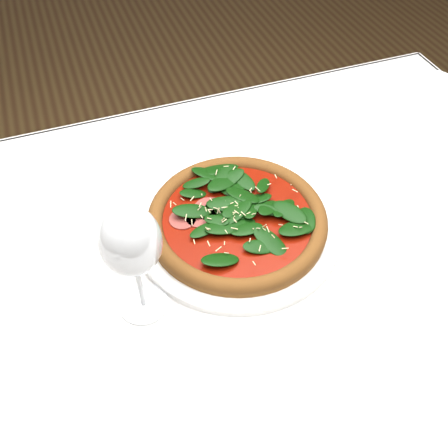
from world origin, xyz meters
name	(u,v)px	position (x,y,z in m)	size (l,w,h in m)	color
ground	(238,417)	(0.00, 0.00, 0.00)	(6.00, 6.00, 0.00)	brown
dining_table	(245,277)	(0.00, 0.00, 0.65)	(1.21, 0.81, 0.75)	silver
plate	(237,225)	(-0.01, 0.03, 0.76)	(0.34, 0.34, 0.01)	white
pizza	(237,217)	(-0.01, 0.03, 0.78)	(0.31, 0.31, 0.04)	brown
wine_glass	(131,244)	(-0.18, -0.06, 0.89)	(0.08, 0.08, 0.19)	white
saucer_far	(433,86)	(0.54, 0.26, 0.76)	(0.13, 0.13, 0.01)	white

